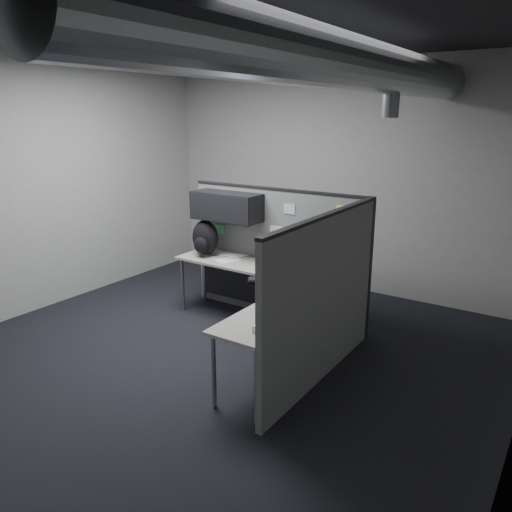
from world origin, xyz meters
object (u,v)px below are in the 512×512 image
Objects in this scene: monitor at (320,258)px; phone at (285,308)px; desk at (266,286)px; keyboard at (269,280)px; backpack at (205,238)px.

phone is (0.15, -0.98, -0.21)m from monitor.
monitor is (0.56, 0.19, 0.37)m from desk.
keyboard is at bearing -154.85° from monitor.
phone is at bearing -27.16° from backpack.
backpack is (-1.68, 0.09, -0.03)m from monitor.
backpack is (-1.12, 0.29, 0.34)m from desk.
keyboard is 1.35m from backpack.
backpack is at bearing 147.57° from phone.
keyboard is 1.03× the size of backpack.
monitor is 2.19× the size of phone.
monitor reaches higher than phone.
monitor is 1.01m from phone.
desk is at bearing -175.19° from monitor.
keyboard is (-0.43, -0.35, -0.23)m from monitor.
phone is 2.13m from backpack.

